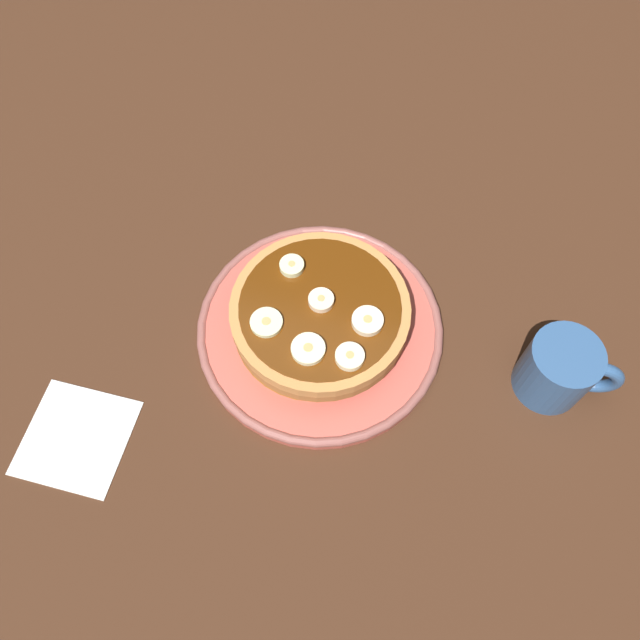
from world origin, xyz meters
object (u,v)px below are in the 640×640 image
plate (320,328)px  banana_slice_0 (325,301)px  banana_slice_5 (367,321)px  banana_slice_2 (292,266)px  banana_slice_4 (350,357)px  napkin (76,437)px  coffee_mug (561,370)px  pancake_stack (320,316)px  banana_slice_1 (310,350)px  banana_slice_3 (266,323)px

plate → banana_slice_0: size_ratio=10.11×
banana_slice_0 → banana_slice_5: 5.11cm
banana_slice_2 → banana_slice_4: same height
plate → napkin: size_ratio=2.56×
banana_slice_0 → banana_slice_5: same height
banana_slice_0 → coffee_mug: size_ratio=0.26×
coffee_mug → napkin: bearing=-160.0°
pancake_stack → banana_slice_2: bearing=136.1°
coffee_mug → banana_slice_4: bearing=-167.7°
banana_slice_0 → napkin: 30.32cm
banana_slice_5 → coffee_mug: bearing=0.9°
banana_slice_1 → banana_slice_2: size_ratio=1.31×
pancake_stack → banana_slice_2: banana_slice_2 is taller
banana_slice_1 → napkin: (-22.72, -12.86, -6.39)cm
pancake_stack → banana_slice_3: size_ratio=5.85×
plate → pancake_stack: bearing=105.5°
banana_slice_1 → napkin: 26.88cm
banana_slice_5 → banana_slice_0: bearing=164.8°
plate → banana_slice_5: banana_slice_5 is taller
coffee_mug → napkin: coffee_mug is taller
coffee_mug → banana_slice_5: bearing=-179.1°
coffee_mug → banana_slice_2: bearing=171.5°
banana_slice_0 → banana_slice_5: size_ratio=0.83×
plate → banana_slice_4: bearing=-50.5°
banana_slice_3 → banana_slice_4: banana_slice_4 is taller
banana_slice_2 → coffee_mug: coffee_mug is taller
banana_slice_1 → banana_slice_0: bearing=88.0°
banana_slice_5 → napkin: size_ratio=0.31×
banana_slice_5 → banana_slice_3: bearing=-166.3°
banana_slice_2 → banana_slice_1: bearing=-65.2°
plate → banana_slice_0: bearing=52.0°
plate → banana_slice_5: bearing=-8.7°
banana_slice_1 → banana_slice_4: (4.16, 0.09, 0.08)cm
pancake_stack → napkin: 29.26cm
plate → banana_slice_2: (-4.15, 4.04, 5.62)cm
plate → banana_slice_1: 7.74cm
pancake_stack → banana_slice_1: bearing=-87.6°
banana_slice_1 → banana_slice_4: 4.16cm
coffee_mug → banana_slice_1: bearing=-169.4°
banana_slice_3 → banana_slice_2: bearing=83.1°
banana_slice_2 → banana_slice_4: (8.51, -9.33, 0.01)cm
banana_slice_3 → coffee_mug: 31.57cm
banana_slice_1 → coffee_mug: size_ratio=0.34×
banana_slice_2 → napkin: banana_slice_2 is taller
banana_slice_5 → napkin: bearing=-148.0°
plate → banana_slice_5: 7.81cm
plate → banana_slice_3: 8.18cm
plate → banana_slice_4: (4.36, -5.29, 5.64)cm
plate → banana_slice_1: banana_slice_1 is taller
banana_slice_4 → pancake_stack: bearing=129.3°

